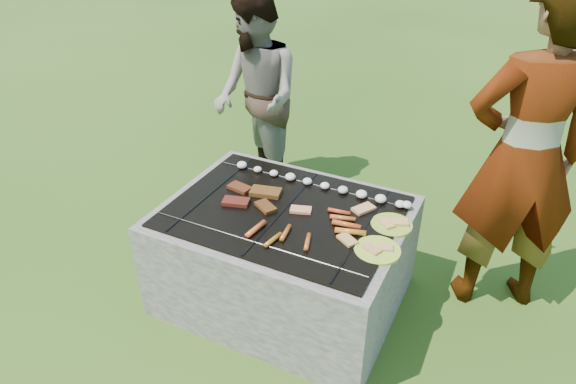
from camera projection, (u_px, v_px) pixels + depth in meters
name	position (u px, v px, depth m)	size (l,w,h in m)	color
lawn	(284.00, 295.00, 3.09)	(60.00, 60.00, 0.00)	#254511
fire_pit	(284.00, 258.00, 2.94)	(1.30, 1.00, 0.62)	gray
mushrooms	(326.00, 186.00, 2.95)	(1.09, 0.07, 0.04)	white
pork_slabs	(254.00, 196.00, 2.88)	(0.38, 0.29, 0.03)	maroon
sausages	(315.00, 228.00, 2.61)	(0.54, 0.46, 0.03)	#CA4921
bread_on_grate	(338.00, 217.00, 2.71)	(0.44, 0.42, 0.02)	#FAB180
plate_far	(392.00, 224.00, 2.66)	(0.28, 0.28, 0.03)	yellow
plate_near	(377.00, 250.00, 2.48)	(0.24, 0.24, 0.03)	#F9FF3C
cook	(525.00, 159.00, 2.62)	(0.67, 0.44, 1.84)	#A08F85
bystander	(256.00, 98.00, 3.77)	(0.74, 0.58, 1.53)	gray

